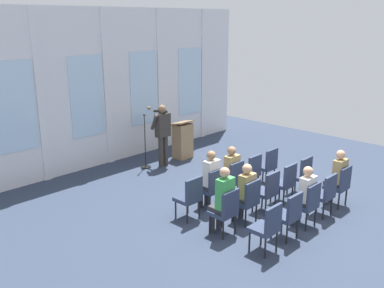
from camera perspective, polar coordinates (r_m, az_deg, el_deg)
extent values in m
plane|color=#2D384C|center=(9.59, 9.87, -8.92)|extent=(13.82, 13.82, 0.00)
cube|color=silver|center=(12.58, -10.12, 7.51)|extent=(9.94, 0.10, 4.36)
cube|color=silver|center=(11.10, -22.45, 4.57)|extent=(1.03, 0.04, 2.19)
cube|color=silver|center=(11.35, -19.49, 5.89)|extent=(0.20, 0.08, 4.36)
cube|color=silver|center=(12.00, -13.77, 6.15)|extent=(1.03, 0.04, 2.19)
cube|color=silver|center=(12.34, -11.22, 7.29)|extent=(0.20, 0.08, 4.36)
cube|color=silver|center=(13.15, -6.41, 7.37)|extent=(1.03, 0.04, 2.19)
cube|color=silver|center=(13.56, -4.27, 8.34)|extent=(0.20, 0.08, 4.36)
cube|color=silver|center=(14.48, -0.29, 8.29)|extent=(1.03, 0.04, 2.19)
cube|color=silver|center=(14.94, 1.50, 9.12)|extent=(0.20, 0.08, 4.36)
cylinder|color=#332D28|center=(12.13, -4.15, -1.05)|extent=(0.14, 0.14, 0.87)
cylinder|color=#332D28|center=(12.25, -3.52, -0.87)|extent=(0.14, 0.14, 0.87)
cube|color=#332D28|center=(11.99, -3.90, 2.52)|extent=(0.42, 0.22, 0.65)
cube|color=navy|center=(12.05, -4.28, 2.97)|extent=(0.06, 0.01, 0.39)
sphere|color=#8C6647|center=(11.89, -3.98, 4.69)|extent=(0.21, 0.21, 0.21)
cylinder|color=#332D28|center=(11.87, -5.03, 2.89)|extent=(0.09, 0.28, 0.45)
cylinder|color=#332D28|center=(12.10, -3.86, 4.27)|extent=(0.15, 0.36, 0.15)
cylinder|color=#332D28|center=(12.15, -4.49, 4.44)|extent=(0.11, 0.34, 0.15)
sphere|color=#8C6647|center=(12.26, -5.73, 4.76)|extent=(0.10, 0.10, 0.10)
cylinder|color=black|center=(12.23, -6.14, -3.05)|extent=(0.28, 0.28, 0.03)
cylinder|color=black|center=(12.01, -6.24, 0.29)|extent=(0.02, 0.02, 1.45)
sphere|color=#262626|center=(11.82, -6.36, 3.85)|extent=(0.07, 0.07, 0.07)
cube|color=#93724C|center=(12.85, -1.24, 0.40)|extent=(0.52, 0.40, 1.05)
cube|color=#93724C|center=(12.73, -1.32, 2.86)|extent=(0.60, 0.48, 0.14)
cylinder|color=black|center=(9.34, -0.57, -8.01)|extent=(0.04, 0.04, 0.40)
cylinder|color=black|center=(9.12, -2.18, -8.68)|extent=(0.04, 0.04, 0.40)
cylinder|color=black|center=(9.13, 0.96, -8.63)|extent=(0.04, 0.04, 0.40)
cylinder|color=black|center=(8.90, -0.65, -9.33)|extent=(0.04, 0.04, 0.40)
cube|color=#2D3851|center=(9.02, -0.61, -7.27)|extent=(0.46, 0.44, 0.08)
cube|color=#2D3851|center=(8.79, 0.27, -6.01)|extent=(0.46, 0.06, 0.46)
cylinder|color=black|center=(9.81, 2.31, -6.80)|extent=(0.04, 0.04, 0.40)
cylinder|color=black|center=(9.57, 0.86, -7.42)|extent=(0.04, 0.04, 0.40)
cylinder|color=black|center=(9.61, 3.83, -7.35)|extent=(0.04, 0.04, 0.40)
cylinder|color=black|center=(9.36, 2.39, -7.99)|extent=(0.04, 0.04, 0.40)
cube|color=#2D3851|center=(9.49, 2.37, -6.06)|extent=(0.46, 0.44, 0.08)
cube|color=#2D3851|center=(9.27, 3.26, -4.82)|extent=(0.46, 0.06, 0.46)
cylinder|color=#2D2D33|center=(9.62, 1.19, -7.14)|extent=(0.10, 0.10, 0.44)
cylinder|color=#2D2D33|center=(9.75, 1.91, -6.83)|extent=(0.10, 0.10, 0.44)
cube|color=#2D2D33|center=(9.50, 2.10, -5.63)|extent=(0.34, 0.36, 0.12)
cube|color=silver|center=(9.31, 2.63, -3.84)|extent=(0.36, 0.20, 0.57)
sphere|color=#8C6647|center=(9.20, 2.56, -1.50)|extent=(0.20, 0.20, 0.20)
cylinder|color=black|center=(10.30, 4.92, -5.69)|extent=(0.04, 0.04, 0.40)
cylinder|color=black|center=(10.05, 3.61, -6.25)|extent=(0.04, 0.04, 0.40)
cylinder|color=black|center=(10.11, 6.41, -6.18)|extent=(0.04, 0.04, 0.40)
cylinder|color=black|center=(9.85, 5.12, -6.77)|extent=(0.04, 0.04, 0.40)
cube|color=#2D3851|center=(9.98, 5.05, -4.95)|extent=(0.46, 0.44, 0.08)
cube|color=#2D3851|center=(9.78, 5.95, -3.75)|extent=(0.46, 0.06, 0.46)
cylinder|color=#2D2D33|center=(10.11, 3.90, -5.99)|extent=(0.10, 0.10, 0.44)
cylinder|color=#2D2D33|center=(10.24, 4.55, -5.71)|extent=(0.10, 0.10, 0.44)
cube|color=#2D2D33|center=(10.00, 4.79, -4.54)|extent=(0.34, 0.36, 0.12)
cube|color=#997F4C|center=(9.82, 5.33, -2.96)|extent=(0.36, 0.20, 0.52)
sphere|color=#8C6647|center=(9.72, 5.29, -0.88)|extent=(0.20, 0.20, 0.20)
cylinder|color=black|center=(10.82, 7.27, -4.67)|extent=(0.04, 0.04, 0.40)
cylinder|color=black|center=(10.55, 6.08, -5.19)|extent=(0.04, 0.04, 0.40)
cylinder|color=black|center=(10.63, 8.73, -5.11)|extent=(0.04, 0.04, 0.40)
cylinder|color=black|center=(10.36, 7.57, -5.65)|extent=(0.04, 0.04, 0.40)
cube|color=#2D3851|center=(10.50, 7.46, -3.93)|extent=(0.46, 0.44, 0.08)
cube|color=#2D3851|center=(10.31, 8.36, -2.77)|extent=(0.46, 0.06, 0.46)
cylinder|color=black|center=(11.35, 9.40, -3.74)|extent=(0.04, 0.04, 0.40)
cylinder|color=black|center=(11.07, 8.32, -4.21)|extent=(0.04, 0.04, 0.40)
cylinder|color=black|center=(11.17, 10.83, -4.14)|extent=(0.04, 0.04, 0.40)
cylinder|color=black|center=(10.89, 9.77, -4.63)|extent=(0.04, 0.04, 0.40)
cube|color=#2D3851|center=(11.04, 9.64, -3.01)|extent=(0.46, 0.44, 0.08)
cube|color=#2D3851|center=(10.85, 10.53, -1.89)|extent=(0.46, 0.06, 0.46)
cylinder|color=black|center=(8.76, 3.96, -9.79)|extent=(0.04, 0.04, 0.40)
cylinder|color=black|center=(8.52, 2.37, -10.58)|extent=(0.04, 0.04, 0.40)
cylinder|color=black|center=(8.57, 5.72, -10.47)|extent=(0.04, 0.04, 0.40)
cylinder|color=black|center=(8.32, 4.14, -11.29)|extent=(0.04, 0.04, 0.40)
cube|color=#2D3851|center=(8.43, 4.08, -9.07)|extent=(0.46, 0.44, 0.08)
cube|color=#2D3851|center=(8.21, 5.14, -7.75)|extent=(0.46, 0.06, 0.46)
cylinder|color=#2D2D33|center=(8.57, 2.72, -10.24)|extent=(0.10, 0.10, 0.44)
cylinder|color=#2D2D33|center=(8.70, 3.52, -9.85)|extent=(0.10, 0.10, 0.44)
cube|color=#2D2D33|center=(8.44, 3.78, -8.58)|extent=(0.34, 0.36, 0.12)
cube|color=green|center=(8.23, 4.41, -6.52)|extent=(0.36, 0.20, 0.60)
sphere|color=tan|center=(8.09, 4.36, -3.79)|extent=(0.20, 0.20, 0.20)
cylinder|color=black|center=(9.26, 6.78, -8.39)|extent=(0.04, 0.04, 0.40)
cylinder|color=black|center=(9.00, 5.37, -9.10)|extent=(0.04, 0.04, 0.40)
cylinder|color=black|center=(9.07, 8.50, -8.98)|extent=(0.04, 0.04, 0.40)
cylinder|color=black|center=(8.81, 7.11, -9.73)|extent=(0.04, 0.04, 0.40)
cube|color=#2D3851|center=(8.93, 7.00, -7.65)|extent=(0.46, 0.44, 0.08)
cube|color=#2D3851|center=(8.72, 8.05, -6.36)|extent=(0.46, 0.06, 0.46)
cylinder|color=#2D2D33|center=(9.06, 5.68, -8.78)|extent=(0.10, 0.10, 0.44)
cylinder|color=#2D2D33|center=(9.19, 6.39, -8.43)|extent=(0.10, 0.10, 0.44)
cube|color=#2D2D33|center=(8.94, 6.70, -7.19)|extent=(0.34, 0.36, 0.12)
cube|color=#997F4C|center=(8.76, 7.34, -5.52)|extent=(0.36, 0.20, 0.50)
sphere|color=tan|center=(8.65, 7.32, -3.28)|extent=(0.20, 0.20, 0.20)
cylinder|color=black|center=(9.78, 9.30, -7.11)|extent=(0.04, 0.04, 0.40)
cylinder|color=black|center=(9.50, 8.04, -7.75)|extent=(0.04, 0.04, 0.40)
cylinder|color=black|center=(9.60, 10.97, -7.63)|extent=(0.04, 0.04, 0.40)
cylinder|color=black|center=(9.33, 9.73, -8.31)|extent=(0.04, 0.04, 0.40)
cube|color=#2D3851|center=(9.46, 9.58, -6.37)|extent=(0.46, 0.44, 0.08)
cube|color=#2D3851|center=(9.26, 10.62, -5.12)|extent=(0.46, 0.06, 0.46)
cylinder|color=black|center=(10.32, 11.54, -5.95)|extent=(0.04, 0.04, 0.40)
cylinder|color=black|center=(10.03, 10.41, -6.53)|extent=(0.04, 0.04, 0.40)
cylinder|color=black|center=(10.15, 13.15, -6.42)|extent=(0.04, 0.04, 0.40)
cylinder|color=black|center=(9.87, 12.06, -7.03)|extent=(0.04, 0.04, 0.40)
cube|color=#2D3851|center=(10.00, 11.87, -5.21)|extent=(0.46, 0.44, 0.08)
cube|color=#2D3851|center=(9.82, 12.90, -4.01)|extent=(0.46, 0.06, 0.46)
cylinder|color=black|center=(10.87, 13.55, -4.90)|extent=(0.04, 0.04, 0.40)
cylinder|color=black|center=(10.58, 12.54, -5.43)|extent=(0.04, 0.04, 0.40)
cylinder|color=black|center=(10.72, 15.11, -5.32)|extent=(0.04, 0.04, 0.40)
cylinder|color=black|center=(10.43, 14.13, -5.88)|extent=(0.04, 0.04, 0.40)
cube|color=#2D3851|center=(10.57, 13.92, -4.17)|extent=(0.46, 0.44, 0.08)
cube|color=#2D3851|center=(10.39, 14.92, -3.01)|extent=(0.46, 0.06, 0.46)
cylinder|color=black|center=(8.25, 9.15, -11.74)|extent=(0.04, 0.04, 0.40)
cylinder|color=black|center=(7.99, 7.63, -12.66)|extent=(0.04, 0.04, 0.40)
cylinder|color=black|center=(8.08, 11.17, -12.46)|extent=(0.04, 0.04, 0.40)
cylinder|color=black|center=(7.82, 9.68, -13.44)|extent=(0.04, 0.04, 0.40)
cube|color=#2D3851|center=(7.92, 9.49, -11.04)|extent=(0.46, 0.44, 0.08)
cube|color=#2D3851|center=(7.71, 10.76, -9.67)|extent=(0.46, 0.06, 0.46)
cylinder|color=black|center=(8.77, 11.83, -10.10)|extent=(0.04, 0.04, 0.40)
cylinder|color=black|center=(8.50, 10.49, -10.92)|extent=(0.04, 0.04, 0.40)
cylinder|color=black|center=(8.62, 13.76, -10.73)|extent=(0.04, 0.04, 0.40)
cylinder|color=black|center=(8.34, 12.47, -11.60)|extent=(0.04, 0.04, 0.40)
cube|color=#2D3851|center=(8.45, 12.24, -9.38)|extent=(0.46, 0.44, 0.08)
cube|color=#2D3851|center=(8.25, 13.47, -8.04)|extent=(0.46, 0.06, 0.46)
cylinder|color=black|center=(9.32, 14.17, -8.62)|extent=(0.04, 0.04, 0.40)
cylinder|color=black|center=(9.03, 13.00, -9.36)|extent=(0.04, 0.04, 0.40)
cylinder|color=black|center=(9.17, 16.02, -9.18)|extent=(0.04, 0.04, 0.40)
cylinder|color=black|center=(8.88, 14.89, -9.96)|extent=(0.04, 0.04, 0.40)
cube|color=#2D3851|center=(9.00, 14.63, -7.89)|extent=(0.46, 0.44, 0.08)
cube|color=#2D3851|center=(8.81, 15.83, -6.61)|extent=(0.46, 0.06, 0.46)
cylinder|color=#2D2D33|center=(9.10, 13.25, -9.04)|extent=(0.10, 0.10, 0.44)
cylinder|color=#2D2D33|center=(9.24, 13.84, -8.67)|extent=(0.10, 0.10, 0.44)
cube|color=#2D2D33|center=(9.00, 14.33, -7.45)|extent=(0.34, 0.36, 0.12)
cube|color=silver|center=(8.84, 15.09, -5.77)|extent=(0.36, 0.20, 0.51)
sphere|color=tan|center=(8.72, 15.15, -3.52)|extent=(0.20, 0.20, 0.20)
cylinder|color=black|center=(9.88, 16.24, -7.30)|extent=(0.04, 0.04, 0.40)
cylinder|color=black|center=(9.59, 15.20, -7.97)|extent=(0.04, 0.04, 0.40)
cylinder|color=black|center=(9.75, 18.00, -7.80)|extent=(0.04, 0.04, 0.40)
cylinder|color=black|center=(9.45, 17.01, -8.49)|extent=(0.04, 0.04, 0.40)
cube|color=#2D3851|center=(9.57, 16.73, -6.57)|extent=(0.46, 0.44, 0.08)
cube|color=#2D3851|center=(9.40, 17.89, -5.33)|extent=(0.46, 0.06, 0.46)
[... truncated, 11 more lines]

